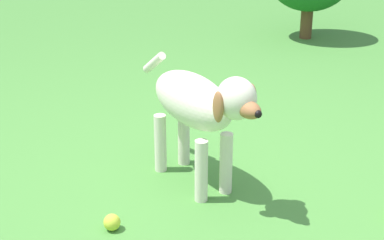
% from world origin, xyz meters
% --- Properties ---
extents(ground, '(14.00, 14.00, 0.00)m').
position_xyz_m(ground, '(0.00, 0.00, 0.00)').
color(ground, '#478438').
extents(dog, '(0.61, 0.65, 0.57)m').
position_xyz_m(dog, '(0.08, -0.18, 0.38)').
color(dog, silver).
rests_on(dog, ground).
extents(tennis_ball_0, '(0.07, 0.07, 0.07)m').
position_xyz_m(tennis_ball_0, '(0.35, 0.23, 0.03)').
color(tennis_ball_0, '#C6D73A').
rests_on(tennis_ball_0, ground).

